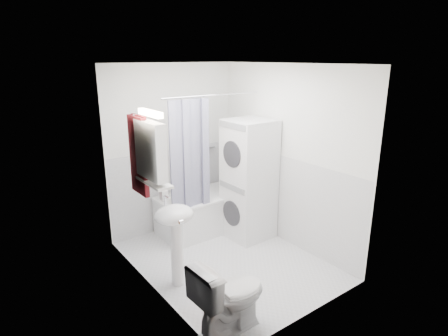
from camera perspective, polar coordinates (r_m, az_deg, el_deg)
floor at (r=4.87m, az=0.43°, el=-13.93°), size 2.60×2.60×0.00m
room_walls at (r=4.31m, az=0.47°, el=3.37°), size 2.60×2.60×2.60m
wainscot at (r=4.81m, az=-1.67°, el=-6.32°), size 1.98×2.58×2.58m
door at (r=3.53m, az=-6.58°, el=-8.15°), size 0.05×2.00×2.00m
bathtub at (r=5.57m, az=-2.62°, el=-6.33°), size 1.45×0.69×0.55m
tub_spout at (r=5.74m, az=-2.88°, el=0.41°), size 0.04×0.12×0.04m
curtain_rod at (r=4.92m, az=-1.00°, el=11.08°), size 1.63×0.02×0.02m
shower_curtain at (r=4.82m, az=-5.20°, el=1.82°), size 0.55×0.02×1.45m
sink at (r=4.13m, az=-7.50°, el=-8.92°), size 0.44×0.37×1.04m
medicine_cabinet at (r=3.92m, az=-11.07°, el=2.90°), size 0.13×0.50×0.71m
shelf at (r=4.02m, az=-10.60°, el=-2.13°), size 0.18×0.54×0.02m
shower_caddy at (r=5.69m, az=-2.45°, el=3.14°), size 0.22×0.06×0.02m
towel at (r=4.15m, az=-12.92°, el=2.09°), size 0.07×0.36×0.88m
washer_dryer at (r=5.19m, az=3.78°, el=-1.79°), size 0.61×0.60×1.67m
toilet at (r=3.64m, az=0.87°, el=-18.91°), size 0.74×0.43×0.72m
soap_pump at (r=4.31m, az=-9.16°, el=-4.32°), size 0.08×0.17×0.08m
shelf_bottle at (r=3.88m, az=-9.65°, el=-2.04°), size 0.07×0.18×0.07m
shelf_cup at (r=4.11m, az=-11.39°, el=-0.86°), size 0.10×0.09×0.10m
shampoo_a at (r=5.56m, az=-4.37°, el=3.58°), size 0.13×0.17×0.13m
shampoo_b at (r=5.63m, az=-3.33°, el=3.50°), size 0.08×0.21×0.08m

